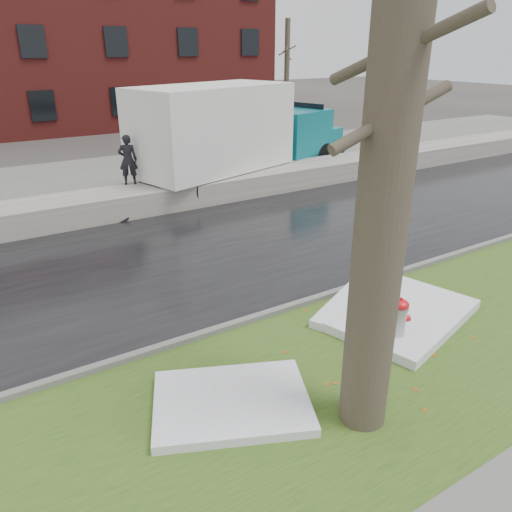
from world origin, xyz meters
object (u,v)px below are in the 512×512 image
worker (128,160)px  tree (391,125)px  box_truck (236,133)px  fire_hydrant (398,319)px

worker → tree: bearing=106.2°
tree → box_truck: tree is taller
fire_hydrant → tree: size_ratio=0.11×
tree → box_truck: 13.12m
box_truck → worker: size_ratio=7.00×
fire_hydrant → box_truck: size_ratio=0.08×
fire_hydrant → worker: 10.38m
tree → box_truck: (4.92, 11.98, -2.11)m
fire_hydrant → worker: size_ratio=0.57×
worker → box_truck: bearing=-152.0°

